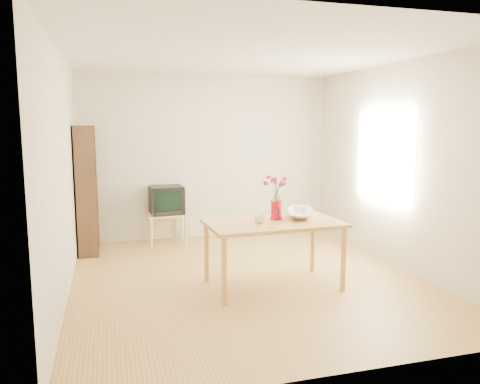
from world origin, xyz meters
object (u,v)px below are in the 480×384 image
object	(u,v)px
mug	(260,219)
television	(166,199)
pitcher	(276,211)
bowl	(301,198)
table	(274,228)

from	to	relation	value
mug	television	distance (m)	2.49
pitcher	bowl	bearing A→B (deg)	20.45
table	bowl	distance (m)	0.53
table	pitcher	size ratio (longest dim) A/B	6.98
table	television	bearing A→B (deg)	108.86
table	bowl	size ratio (longest dim) A/B	3.29
table	television	distance (m)	2.50
table	pitcher	distance (m)	0.21
bowl	table	bearing A→B (deg)	-155.14
mug	television	bearing A→B (deg)	-105.58
pitcher	television	xyz separation A→B (m)	(-0.98, 2.22, -0.17)
bowl	television	bearing A→B (deg)	121.49
table	pitcher	xyz separation A→B (m)	(0.07, 0.11, 0.17)
table	pitcher	world-z (taller)	pitcher
pitcher	television	size ratio (longest dim) A/B	0.42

